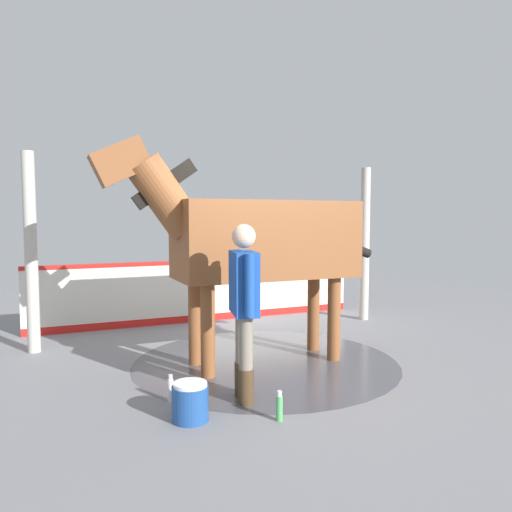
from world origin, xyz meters
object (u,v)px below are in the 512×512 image
(handler, at_px, (244,299))
(bottle_shampoo, at_px, (171,389))
(bottle_spray, at_px, (279,407))
(horse, at_px, (256,239))
(wash_bucket, at_px, (190,402))

(handler, height_order, bottle_shampoo, handler)
(bottle_shampoo, relative_size, bottle_spray, 0.99)
(horse, relative_size, bottle_spray, 13.04)
(wash_bucket, distance_m, bottle_shampoo, 0.50)
(horse, relative_size, wash_bucket, 10.35)
(horse, relative_size, bottle_shampoo, 13.14)
(horse, xyz_separation_m, bottle_shampoo, (-0.52, 1.39, -1.39))
(handler, xyz_separation_m, wash_bucket, (-0.12, 0.65, -0.82))
(handler, relative_size, bottle_shampoo, 6.42)
(handler, distance_m, wash_bucket, 1.06)
(wash_bucket, xyz_separation_m, bottle_spray, (-0.46, -0.62, -0.04))
(wash_bucket, xyz_separation_m, bottle_shampoo, (0.49, -0.05, -0.04))
(wash_bucket, bearing_deg, bottle_shampoo, -5.84)
(handler, distance_m, bottle_spray, 1.04)
(horse, bearing_deg, bottle_spray, 73.56)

